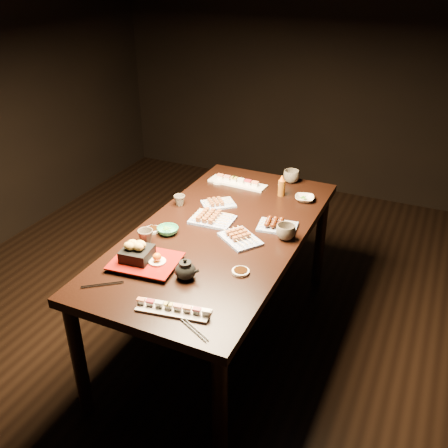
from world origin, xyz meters
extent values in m
plane|color=black|center=(0.00, 0.00, 0.00)|extent=(5.00, 5.00, 0.00)
cube|color=black|center=(0.13, 0.07, 0.38)|extent=(1.09, 1.89, 0.75)
imported|color=#34A06E|center=(-0.12, -0.08, 0.77)|extent=(0.15, 0.15, 0.04)
imported|color=beige|center=(0.45, 0.65, 0.76)|extent=(0.14, 0.14, 0.03)
imported|color=brown|center=(-0.18, -0.22, 0.79)|extent=(0.09, 0.09, 0.08)
imported|color=brown|center=(0.50, 0.14, 0.79)|extent=(0.11, 0.11, 0.08)
imported|color=brown|center=(-0.23, 0.26, 0.78)|extent=(0.08, 0.08, 0.07)
imported|color=brown|center=(0.29, 0.89, 0.79)|extent=(0.14, 0.14, 0.09)
cylinder|color=brown|center=(0.29, 0.66, 0.82)|extent=(0.05, 0.05, 0.14)
cylinder|color=white|center=(-0.21, -0.09, 0.76)|extent=(0.11, 0.11, 0.02)
cylinder|color=white|center=(0.44, 0.24, 0.76)|extent=(0.10, 0.10, 0.01)
cylinder|color=white|center=(0.40, -0.27, 0.76)|extent=(0.11, 0.11, 0.02)
cylinder|color=white|center=(-0.16, 0.68, 0.76)|extent=(0.10, 0.10, 0.02)
camera|label=1|loc=(1.18, -2.15, 2.14)|focal=40.00mm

